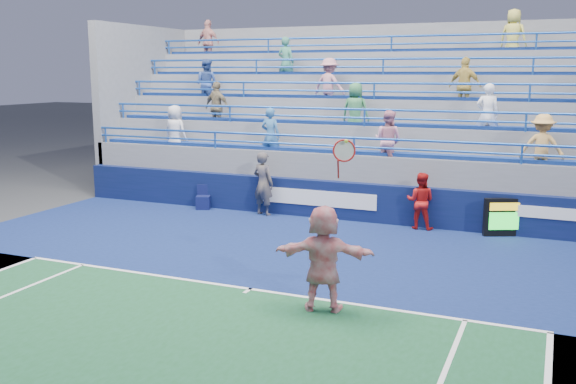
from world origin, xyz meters
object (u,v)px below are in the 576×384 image
at_px(serve_speed_board, 512,217).
at_px(tennis_player, 323,258).
at_px(judge_chair, 204,202).
at_px(ball_girl, 420,201).
at_px(line_judge, 263,184).

bearing_deg(serve_speed_board, tennis_player, -111.61).
distance_m(judge_chair, ball_girl, 6.71).
relative_size(judge_chair, tennis_player, 0.24).
bearing_deg(judge_chair, serve_speed_board, 1.29).
bearing_deg(tennis_player, judge_chair, 133.75).
distance_m(tennis_player, line_judge, 7.84).
distance_m(judge_chair, tennis_player, 9.18).
distance_m(tennis_player, ball_girl, 6.69).
xyz_separation_m(judge_chair, line_judge, (2.06, -0.03, 0.71)).
relative_size(judge_chair, ball_girl, 0.48).
height_order(serve_speed_board, tennis_player, tennis_player).
relative_size(serve_speed_board, line_judge, 0.73).
distance_m(serve_speed_board, tennis_player, 7.34).
bearing_deg(serve_speed_board, line_judge, -178.10).
relative_size(serve_speed_board, judge_chair, 1.85).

